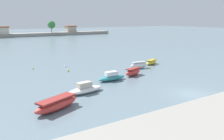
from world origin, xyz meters
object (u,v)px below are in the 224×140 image
object	(u,v)px
moored_boat_1	(85,89)
moored_boat_2	(112,77)
mooring_buoy_0	(65,66)
moored_boat_3	(133,72)
moored_boat_4	(139,65)
moored_boat_5	(151,62)
mooring_buoy_2	(33,69)
moored_boat_0	(57,104)
mooring_buoy_1	(68,71)

from	to	relation	value
moored_boat_1	moored_boat_2	size ratio (longest dim) A/B	1.09
moored_boat_1	mooring_buoy_0	world-z (taller)	moored_boat_1
moored_boat_2	moored_boat_3	distance (m)	4.52
mooring_buoy_0	moored_boat_1	bearing A→B (deg)	-103.47
moored_boat_4	moored_boat_5	size ratio (longest dim) A/B	0.94
moored_boat_2	mooring_buoy_2	distance (m)	15.69
moored_boat_0	moored_boat_2	world-z (taller)	moored_boat_2
moored_boat_5	moored_boat_1	bearing A→B (deg)	-176.89
moored_boat_0	moored_boat_3	distance (m)	16.54
moored_boat_1	mooring_buoy_2	size ratio (longest dim) A/B	18.62
moored_boat_2	moored_boat_4	distance (m)	9.77
moored_boat_5	mooring_buoy_2	xyz separation A→B (m)	(-20.65, 7.64, -0.30)
moored_boat_2	mooring_buoy_0	world-z (taller)	moored_boat_2
mooring_buoy_1	mooring_buoy_2	distance (m)	6.66
mooring_buoy_1	moored_boat_1	bearing A→B (deg)	-102.85
moored_boat_2	mooring_buoy_1	xyz separation A→B (m)	(-2.99, 8.89, -0.32)
moored_boat_2	moored_boat_3	xyz separation A→B (m)	(4.46, 0.75, 0.08)
moored_boat_5	mooring_buoy_0	xyz separation A→B (m)	(-15.02, 6.75, -0.28)
moored_boat_5	mooring_buoy_0	distance (m)	16.47
moored_boat_4	moored_boat_0	bearing A→B (deg)	-145.30
moored_boat_0	moored_boat_5	world-z (taller)	moored_boat_0
moored_boat_2	moored_boat_4	world-z (taller)	moored_boat_2
moored_boat_5	mooring_buoy_1	world-z (taller)	moored_boat_5
moored_boat_3	moored_boat_5	xyz separation A→B (m)	(8.65, 5.37, -0.13)
moored_boat_5	mooring_buoy_2	distance (m)	22.02
moored_boat_0	moored_boat_1	size ratio (longest dim) A/B	1.10
moored_boat_1	mooring_buoy_2	bearing A→B (deg)	89.26
mooring_buoy_2	moored_boat_3	bearing A→B (deg)	-47.32
moored_boat_3	mooring_buoy_1	size ratio (longest dim) A/B	11.32
moored_boat_3	mooring_buoy_0	world-z (taller)	moored_boat_3
moored_boat_1	moored_boat_5	distance (m)	21.00
mooring_buoy_0	mooring_buoy_2	xyz separation A→B (m)	(-5.63, 0.89, -0.02)
moored_boat_3	mooring_buoy_2	bearing A→B (deg)	114.71
moored_boat_2	moored_boat_4	size ratio (longest dim) A/B	1.28
moored_boat_3	moored_boat_4	world-z (taller)	moored_boat_4
moored_boat_0	mooring_buoy_0	distance (m)	21.08
moored_boat_1	moored_boat_5	xyz separation A→B (m)	(18.85, 9.25, -0.03)
mooring_buoy_2	moored_boat_1	bearing A→B (deg)	-83.91
moored_boat_2	mooring_buoy_1	size ratio (longest dim) A/B	13.71
mooring_buoy_0	moored_boat_4	bearing A→B (deg)	-38.45
moored_boat_1	moored_boat_3	world-z (taller)	moored_boat_1
moored_boat_0	mooring_buoy_1	bearing A→B (deg)	41.59
mooring_buoy_0	mooring_buoy_2	distance (m)	5.70
moored_boat_1	moored_boat_3	xyz separation A→B (m)	(10.20, 3.88, 0.10)
moored_boat_1	moored_boat_3	bearing A→B (deg)	14.00
moored_boat_4	mooring_buoy_1	xyz separation A→B (m)	(-11.69, 4.45, -0.41)
moored_boat_4	mooring_buoy_2	xyz separation A→B (m)	(-16.24, 9.31, -0.44)
moored_boat_0	mooring_buoy_0	xyz separation A→B (m)	(8.54, 19.27, -0.42)
moored_boat_1	moored_boat_2	distance (m)	6.54
moored_boat_1	mooring_buoy_1	bearing A→B (deg)	70.32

